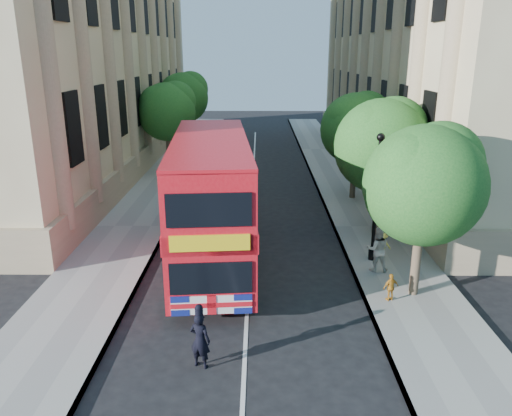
{
  "coord_description": "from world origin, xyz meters",
  "views": [
    {
      "loc": [
        0.39,
        -12.81,
        8.23
      ],
      "look_at": [
        0.27,
        6.0,
        2.3
      ],
      "focal_mm": 35.0,
      "sensor_mm": 36.0,
      "label": 1
    }
  ],
  "objects_px": {
    "lamp_post": "(376,203)",
    "police_constable": "(200,340)",
    "box_van": "(211,183)",
    "double_decker_bus": "(211,197)",
    "woman_pedestrian": "(377,249)"
  },
  "relations": [
    {
      "from": "lamp_post",
      "to": "police_constable",
      "type": "relative_size",
      "value": 3.19
    },
    {
      "from": "box_van",
      "to": "police_constable",
      "type": "relative_size",
      "value": 2.91
    },
    {
      "from": "double_decker_bus",
      "to": "police_constable",
      "type": "bearing_deg",
      "value": -92.36
    },
    {
      "from": "box_van",
      "to": "police_constable",
      "type": "distance_m",
      "value": 14.94
    },
    {
      "from": "woman_pedestrian",
      "to": "box_van",
      "type": "bearing_deg",
      "value": -47.3
    },
    {
      "from": "lamp_post",
      "to": "double_decker_bus",
      "type": "xyz_separation_m",
      "value": [
        -6.49,
        0.11,
        0.23
      ]
    },
    {
      "from": "lamp_post",
      "to": "police_constable",
      "type": "bearing_deg",
      "value": -131.02
    },
    {
      "from": "lamp_post",
      "to": "double_decker_bus",
      "type": "bearing_deg",
      "value": 179.01
    },
    {
      "from": "woman_pedestrian",
      "to": "police_constable",
      "type": "bearing_deg",
      "value": 48.31
    },
    {
      "from": "lamp_post",
      "to": "police_constable",
      "type": "xyz_separation_m",
      "value": [
        -6.19,
        -7.11,
        -1.7
      ]
    },
    {
      "from": "lamp_post",
      "to": "box_van",
      "type": "height_order",
      "value": "lamp_post"
    },
    {
      "from": "police_constable",
      "to": "double_decker_bus",
      "type": "bearing_deg",
      "value": -65.72
    },
    {
      "from": "lamp_post",
      "to": "double_decker_bus",
      "type": "relative_size",
      "value": 0.47
    },
    {
      "from": "lamp_post",
      "to": "double_decker_bus",
      "type": "height_order",
      "value": "lamp_post"
    },
    {
      "from": "double_decker_bus",
      "to": "police_constable",
      "type": "relative_size",
      "value": 6.75
    }
  ]
}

